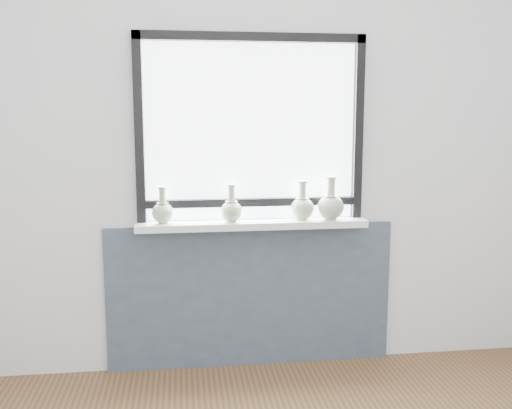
{
  "coord_description": "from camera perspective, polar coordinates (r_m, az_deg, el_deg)",
  "views": [
    {
      "loc": [
        -0.4,
        -1.47,
        1.51
      ],
      "look_at": [
        0.0,
        1.55,
        1.02
      ],
      "focal_mm": 40.0,
      "sensor_mm": 36.0,
      "label": 1
    }
  ],
  "objects": [
    {
      "name": "back_wall",
      "position": [
        3.31,
        -0.59,
        5.49
      ],
      "size": [
        3.6,
        0.02,
        2.6
      ],
      "primitive_type": "cube",
      "color": "silver",
      "rests_on": "ground"
    },
    {
      "name": "apron_panel",
      "position": [
        3.45,
        -0.51,
        -9.12
      ],
      "size": [
        1.7,
        0.03,
        0.86
      ],
      "primitive_type": "cube",
      "color": "#445161",
      "rests_on": "ground"
    },
    {
      "name": "windowsill",
      "position": [
        3.27,
        -0.37,
        -1.99
      ],
      "size": [
        1.32,
        0.18,
        0.04
      ],
      "primitive_type": "cube",
      "color": "silver",
      "rests_on": "apron_panel"
    },
    {
      "name": "window",
      "position": [
        3.27,
        -0.52,
        7.93
      ],
      "size": [
        1.3,
        0.06,
        1.05
      ],
      "color": "black",
      "rests_on": "windowsill"
    },
    {
      "name": "vase_a",
      "position": [
        3.23,
        -9.31,
        -0.66
      ],
      "size": [
        0.12,
        0.12,
        0.21
      ],
      "rotation": [
        0.0,
        0.0,
        -0.27
      ],
      "color": "#A2BA93",
      "rests_on": "windowsill"
    },
    {
      "name": "vase_b",
      "position": [
        3.23,
        -2.47,
        -0.51
      ],
      "size": [
        0.13,
        0.13,
        0.22
      ],
      "rotation": [
        0.0,
        0.0,
        0.26
      ],
      "color": "#A2BA93",
      "rests_on": "windowsill"
    },
    {
      "name": "vase_c",
      "position": [
        3.3,
        4.65,
        -0.2
      ],
      "size": [
        0.14,
        0.14,
        0.23
      ],
      "rotation": [
        0.0,
        0.0,
        -0.4
      ],
      "color": "#A2BA93",
      "rests_on": "windowsill"
    },
    {
      "name": "vase_d",
      "position": [
        3.32,
        7.48,
        -0.1
      ],
      "size": [
        0.15,
        0.15,
        0.25
      ],
      "rotation": [
        0.0,
        0.0,
        0.35
      ],
      "color": "#A2BA93",
      "rests_on": "windowsill"
    }
  ]
}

